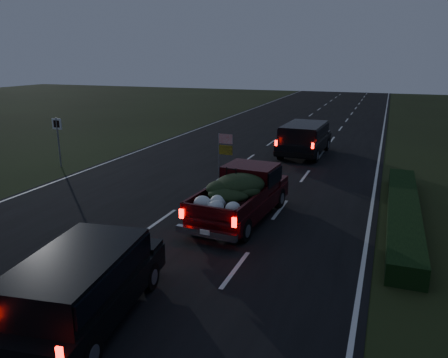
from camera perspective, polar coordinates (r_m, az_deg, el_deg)
The scene contains 7 objects.
ground at distance 15.25m, azimuth -8.28°, elevation -5.40°, with size 120.00×120.00×0.00m, color black.
road_asphalt at distance 15.25m, azimuth -8.28°, elevation -5.36°, with size 14.00×120.00×0.02m, color black.
hedge_row at distance 16.26m, azimuth 22.36°, elevation -3.98°, with size 1.00×10.00×0.60m, color black.
route_sign at distance 23.61m, azimuth -20.88°, elevation 5.45°, with size 0.55×0.08×2.50m.
pickup_truck at distance 14.99m, azimuth 2.29°, elevation -1.65°, with size 2.25×5.10×2.61m.
lead_suv at distance 25.19m, azimuth 10.46°, elevation 5.55°, with size 2.32×5.21×1.48m.
rear_suv at distance 9.71m, azimuth -18.15°, elevation -12.52°, with size 2.53×4.75×1.30m.
Camera 1 is at (7.01, -12.40, 5.45)m, focal length 35.00 mm.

